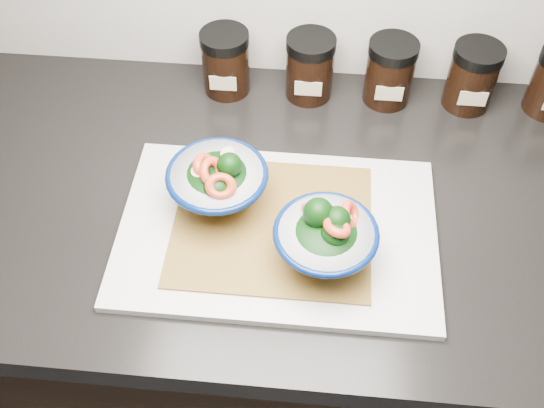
# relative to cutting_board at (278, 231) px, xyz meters

# --- Properties ---
(cabinet) EXTENTS (3.43, 0.58, 0.86)m
(cabinet) POSITION_rel_cutting_board_xyz_m (0.13, 0.07, -0.48)
(cabinet) COLOR black
(cabinet) RESTS_ON ground
(countertop) EXTENTS (3.50, 0.60, 0.04)m
(countertop) POSITION_rel_cutting_board_xyz_m (0.13, 0.07, -0.03)
(countertop) COLOR black
(countertop) RESTS_ON cabinet
(cutting_board) EXTENTS (0.45, 0.30, 0.01)m
(cutting_board) POSITION_rel_cutting_board_xyz_m (0.00, 0.00, 0.00)
(cutting_board) COLOR silver
(cutting_board) RESTS_ON countertop
(bamboo_mat) EXTENTS (0.28, 0.24, 0.00)m
(bamboo_mat) POSITION_rel_cutting_board_xyz_m (-0.01, 0.01, 0.01)
(bamboo_mat) COLOR olive
(bamboo_mat) RESTS_ON cutting_board
(bowl_left) EXTENTS (0.14, 0.14, 0.10)m
(bowl_left) POSITION_rel_cutting_board_xyz_m (-0.09, 0.04, 0.05)
(bowl_left) COLOR white
(bowl_left) RESTS_ON bamboo_mat
(bowl_right) EXTENTS (0.14, 0.14, 0.10)m
(bowl_right) POSITION_rel_cutting_board_xyz_m (0.07, -0.05, 0.05)
(bowl_right) COLOR white
(bowl_right) RESTS_ON bamboo_mat
(spice_jar_a) EXTENTS (0.08, 0.08, 0.11)m
(spice_jar_a) POSITION_rel_cutting_board_xyz_m (-0.12, 0.31, 0.05)
(spice_jar_a) COLOR black
(spice_jar_a) RESTS_ON countertop
(spice_jar_b) EXTENTS (0.08, 0.08, 0.11)m
(spice_jar_b) POSITION_rel_cutting_board_xyz_m (0.03, 0.31, 0.05)
(spice_jar_b) COLOR black
(spice_jar_b) RESTS_ON countertop
(spice_jar_c) EXTENTS (0.08, 0.08, 0.11)m
(spice_jar_c) POSITION_rel_cutting_board_xyz_m (0.16, 0.31, 0.05)
(spice_jar_c) COLOR black
(spice_jar_c) RESTS_ON countertop
(spice_jar_d) EXTENTS (0.08, 0.08, 0.11)m
(spice_jar_d) POSITION_rel_cutting_board_xyz_m (0.29, 0.31, 0.05)
(spice_jar_d) COLOR black
(spice_jar_d) RESTS_ON countertop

